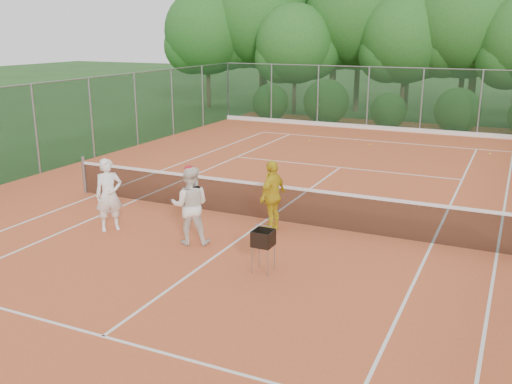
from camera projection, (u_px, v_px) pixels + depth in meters
ground at (267, 220)px, 14.62m from camera, size 120.00×120.00×0.00m
clay_court at (267, 220)px, 14.62m from camera, size 18.00×36.00×0.02m
tennis_net at (267, 201)px, 14.48m from camera, size 11.97×0.10×1.10m
player_white at (109, 195)px, 13.66m from camera, size 0.74×0.76×1.76m
player_center_grp at (190, 205)px, 12.78m from camera, size 1.07×0.97×1.83m
player_yellow at (273, 196)px, 13.64m from camera, size 0.56×1.07×1.74m
ball_hopper at (263, 239)px, 11.30m from camera, size 0.38×0.38×0.88m
stray_ball_a at (310, 140)px, 24.99m from camera, size 0.07×0.07×0.07m
stray_ball_b at (370, 145)px, 24.05m from camera, size 0.07×0.07×0.07m
stray_ball_c at (490, 154)px, 22.28m from camera, size 0.07×0.07×0.07m
court_markings at (267, 220)px, 14.62m from camera, size 11.03×23.83×0.01m
fence_back at (394, 99)px, 27.28m from camera, size 18.07×0.07×3.00m
tropical_treeline at (447, 22)px, 30.27m from camera, size 32.10×8.49×15.03m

